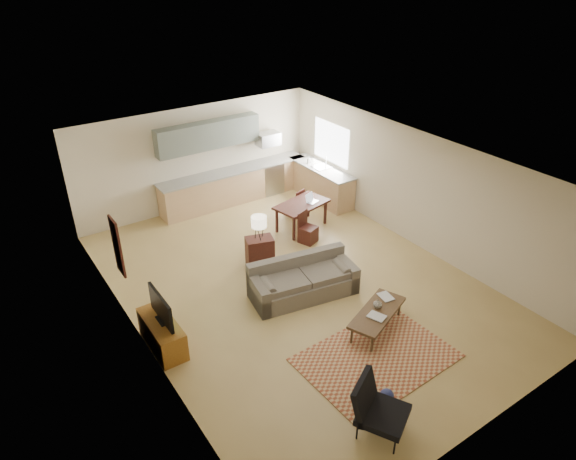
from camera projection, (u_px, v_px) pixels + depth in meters
room at (297, 227)px, 10.02m from camera, size 9.00×9.00×9.00m
kitchen_counter_back at (235, 185)px, 13.91m from camera, size 4.26×0.64×0.92m
kitchen_counter_right at (321, 183)px, 14.05m from camera, size 0.64×2.26×0.92m
kitchen_range at (269, 177)px, 14.45m from camera, size 0.62×0.62×0.90m
kitchen_microwave at (268, 139)px, 13.93m from camera, size 0.62×0.40×0.35m
upper_cabinets at (208, 135)px, 12.99m from camera, size 2.80×0.34×0.70m
window_right at (331, 143)px, 13.67m from camera, size 0.02×1.40×1.05m
wall_art_left at (118, 247)px, 8.99m from camera, size 0.06×0.42×1.10m
triptych at (192, 144)px, 13.00m from camera, size 1.70×0.04×0.50m
rug at (376, 358)px, 8.76m from camera, size 2.60×1.85×0.02m
sofa at (304, 279)px, 10.16m from camera, size 2.34×1.33×0.77m
coffee_table at (376, 320)px, 9.33m from camera, size 1.47×1.02×0.41m
book_a at (374, 320)px, 9.00m from camera, size 0.42×0.45×0.03m
book_b at (381, 298)px, 9.55m from camera, size 0.32×0.37×0.02m
vase at (378, 303)px, 9.29m from camera, size 0.16×0.16×0.17m
armchair at (384, 410)px, 7.23m from camera, size 1.04×1.04×0.88m
tv_credenza at (162, 334)px, 8.90m from camera, size 0.45×1.18×0.55m
tv at (161, 308)px, 8.66m from camera, size 0.09×0.91×0.55m
console_table at (260, 252)px, 11.14m from camera, size 0.67×0.54×0.68m
table_lamp at (259, 227)px, 10.84m from camera, size 0.42×0.42×0.54m
dining_table at (301, 216)px, 12.63m from camera, size 1.46×1.03×0.67m
dining_chair_near at (308, 227)px, 12.00m from camera, size 0.48×0.49×0.77m
dining_chair_far at (295, 202)px, 13.21m from camera, size 0.45×0.46×0.74m
laptop at (313, 198)px, 12.48m from camera, size 0.34×0.30×0.21m
soap_bottle at (309, 160)px, 14.04m from camera, size 0.12×0.12×0.19m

